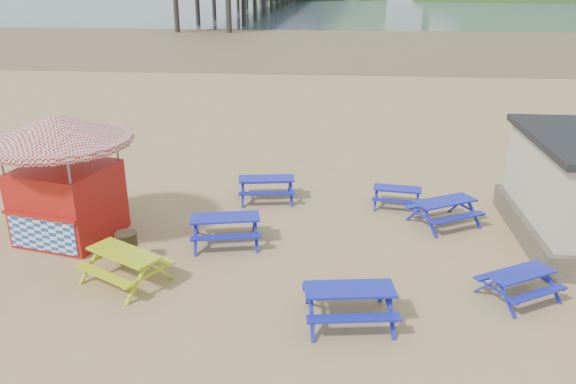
# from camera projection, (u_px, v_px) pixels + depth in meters

# --- Properties ---
(ground) EXTENTS (400.00, 400.00, 0.00)m
(ground) POSITION_uv_depth(u_px,v_px,m) (286.00, 242.00, 16.46)
(ground) COLOR tan
(ground) RESTS_ON ground
(wet_sand) EXTENTS (400.00, 400.00, 0.00)m
(wet_sand) POSITION_uv_depth(u_px,v_px,m) (331.00, 41.00, 67.57)
(wet_sand) COLOR brown
(wet_sand) RESTS_ON ground
(sea) EXTENTS (400.00, 400.00, 0.00)m
(sea) POSITION_uv_depth(u_px,v_px,m) (339.00, 2.00, 174.43)
(sea) COLOR #495C69
(sea) RESTS_ON ground
(picnic_table_blue_a) EXTENTS (2.13, 1.81, 0.80)m
(picnic_table_blue_a) POSITION_uv_depth(u_px,v_px,m) (267.00, 189.00, 19.47)
(picnic_table_blue_a) COLOR #1C1DB7
(picnic_table_blue_a) RESTS_ON ground
(picnic_table_blue_b) EXTENTS (1.74, 1.47, 0.67)m
(picnic_table_blue_b) POSITION_uv_depth(u_px,v_px,m) (397.00, 197.00, 18.92)
(picnic_table_blue_b) COLOR #1C1DB7
(picnic_table_blue_b) RESTS_ON ground
(picnic_table_blue_c) EXTENTS (2.43, 2.29, 0.81)m
(picnic_table_blue_c) POSITION_uv_depth(u_px,v_px,m) (444.00, 212.00, 17.51)
(picnic_table_blue_c) COLOR #1C1DB7
(picnic_table_blue_c) RESTS_ON ground
(picnic_table_blue_d) EXTENTS (2.27, 1.98, 0.83)m
(picnic_table_blue_d) POSITION_uv_depth(u_px,v_px,m) (226.00, 230.00, 16.28)
(picnic_table_blue_d) COLOR #1C1DB7
(picnic_table_blue_d) RESTS_ON ground
(picnic_table_blue_e) EXTENTS (2.21, 1.88, 0.84)m
(picnic_table_blue_e) POSITION_uv_depth(u_px,v_px,m) (349.00, 304.00, 12.56)
(picnic_table_blue_e) COLOR #1C1DB7
(picnic_table_blue_e) RESTS_ON ground
(picnic_table_blue_f) EXTENTS (2.13, 2.01, 0.70)m
(picnic_table_blue_f) POSITION_uv_depth(u_px,v_px,m) (519.00, 285.00, 13.48)
(picnic_table_blue_f) COLOR #1C1DB7
(picnic_table_blue_f) RESTS_ON ground
(picnic_table_yellow) EXTENTS (2.52, 2.37, 0.84)m
(picnic_table_yellow) POSITION_uv_depth(u_px,v_px,m) (125.00, 267.00, 14.20)
(picnic_table_yellow) COLOR #A3CA0B
(picnic_table_yellow) RESTS_ON ground
(ice_cream_kiosk) EXTENTS (4.95, 4.95, 3.72)m
(ice_cream_kiosk) POSITION_uv_depth(u_px,v_px,m) (63.00, 162.00, 16.01)
(ice_cream_kiosk) COLOR #AC1712
(ice_cream_kiosk) RESTS_ON ground
(litter_bin) EXTENTS (0.59, 0.59, 0.87)m
(litter_bin) POSITION_uv_depth(u_px,v_px,m) (127.00, 247.00, 15.18)
(litter_bin) COLOR #3E301C
(litter_bin) RESTS_ON ground
(headland_town) EXTENTS (264.00, 144.00, 108.00)m
(headland_town) POSITION_uv_depth(u_px,v_px,m) (564.00, 23.00, 225.49)
(headland_town) COLOR #2D4C1E
(headland_town) RESTS_ON ground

